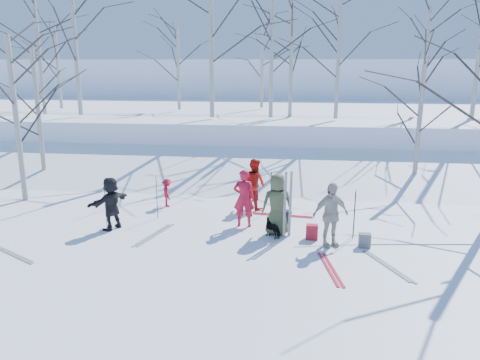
# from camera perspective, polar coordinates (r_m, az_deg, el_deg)

# --- Properties ---
(ground) EXTENTS (120.00, 120.00, 0.00)m
(ground) POSITION_cam_1_polar(r_m,az_deg,el_deg) (12.97, -0.84, -7.18)
(ground) COLOR white
(ground) RESTS_ON ground
(snow_ramp) EXTENTS (70.00, 9.49, 4.12)m
(snow_ramp) POSITION_cam_1_polar(r_m,az_deg,el_deg) (19.59, 2.01, 0.59)
(snow_ramp) COLOR white
(snow_ramp) RESTS_ON ground
(snow_plateau) EXTENTS (70.00, 18.00, 2.20)m
(snow_plateau) POSITION_cam_1_polar(r_m,az_deg,el_deg) (29.26, 3.83, 6.72)
(snow_plateau) COLOR white
(snow_plateau) RESTS_ON ground
(far_hill) EXTENTS (90.00, 30.00, 6.00)m
(far_hill) POSITION_cam_1_polar(r_m,az_deg,el_deg) (50.08, 5.33, 10.85)
(far_hill) COLOR white
(far_hill) RESTS_ON ground
(skier_olive_center) EXTENTS (0.90, 0.63, 1.75)m
(skier_olive_center) POSITION_cam_1_polar(r_m,az_deg,el_deg) (13.09, 4.55, -2.98)
(skier_olive_center) COLOR #40482B
(skier_olive_center) RESTS_ON ground
(skier_red_north) EXTENTS (0.63, 0.42, 1.72)m
(skier_red_north) POSITION_cam_1_polar(r_m,az_deg,el_deg) (13.70, 0.48, -2.22)
(skier_red_north) COLOR #B3102A
(skier_red_north) RESTS_ON ground
(skier_redor_behind) EXTENTS (1.03, 1.02, 1.68)m
(skier_redor_behind) POSITION_cam_1_polar(r_m,az_deg,el_deg) (15.45, 1.78, -0.44)
(skier_redor_behind) COLOR red
(skier_redor_behind) RESTS_ON ground
(skier_red_seated) EXTENTS (0.57, 0.71, 0.96)m
(skier_red_seated) POSITION_cam_1_polar(r_m,az_deg,el_deg) (15.88, -8.85, -1.53)
(skier_red_seated) COLOR #B3102A
(skier_red_seated) RESTS_ON ground
(skier_cream_east) EXTENTS (1.09, 0.80, 1.72)m
(skier_cream_east) POSITION_cam_1_polar(r_m,az_deg,el_deg) (12.43, 10.97, -4.18)
(skier_cream_east) COLOR beige
(skier_cream_east) RESTS_ON ground
(skier_grey_west) EXTENTS (1.04, 1.49, 1.55)m
(skier_grey_west) POSITION_cam_1_polar(r_m,az_deg,el_deg) (14.00, -15.43, -2.74)
(skier_grey_west) COLOR black
(skier_grey_west) RESTS_ON ground
(dog) EXTENTS (0.66, 0.63, 0.53)m
(dog) POSITION_cam_1_polar(r_m,az_deg,el_deg) (13.06, 4.09, -5.83)
(dog) COLOR black
(dog) RESTS_ON ground
(upright_ski_left) EXTENTS (0.10, 0.17, 1.90)m
(upright_ski_left) POSITION_cam_1_polar(r_m,az_deg,el_deg) (12.77, 5.48, -3.08)
(upright_ski_left) COLOR silver
(upright_ski_left) RESTS_ON ground
(upright_ski_right) EXTENTS (0.10, 0.23, 1.89)m
(upright_ski_right) POSITION_cam_1_polar(r_m,az_deg,el_deg) (12.88, 6.15, -2.95)
(upright_ski_right) COLOR silver
(upright_ski_right) RESTS_ON ground
(ski_pair_a) EXTENTS (1.13, 2.00, 0.02)m
(ski_pair_a) POSITION_cam_1_polar(r_m,az_deg,el_deg) (13.44, -10.45, -6.61)
(ski_pair_a) COLOR silver
(ski_pair_a) RESTS_ON ground
(ski_pair_b) EXTENTS (0.60, 1.94, 0.02)m
(ski_pair_b) POSITION_cam_1_polar(r_m,az_deg,el_deg) (14.94, 5.20, -4.31)
(ski_pair_b) COLOR #B5192E
(ski_pair_b) RESTS_ON ground
(ski_pair_c) EXTENTS (1.66, 2.05, 0.02)m
(ski_pair_c) POSITION_cam_1_polar(r_m,az_deg,el_deg) (11.84, 17.58, -9.95)
(ski_pair_c) COLOR silver
(ski_pair_c) RESTS_ON ground
(ski_pair_d) EXTENTS (1.84, 2.07, 0.02)m
(ski_pair_d) POSITION_cam_1_polar(r_m,az_deg,el_deg) (13.30, -26.02, -8.08)
(ski_pair_d) COLOR silver
(ski_pair_d) RESTS_ON ground
(ski_pair_e) EXTENTS (0.89, 1.97, 0.02)m
(ski_pair_e) POSITION_cam_1_polar(r_m,az_deg,el_deg) (11.35, 10.96, -10.59)
(ski_pair_e) COLOR #B5192E
(ski_pair_e) RESTS_ON ground
(ski_pole_a) EXTENTS (0.02, 0.02, 1.34)m
(ski_pole_a) POSITION_cam_1_polar(r_m,az_deg,el_deg) (13.82, -16.03, -3.46)
(ski_pole_a) COLOR black
(ski_pole_a) RESTS_ON ground
(ski_pole_b) EXTENTS (0.02, 0.02, 1.34)m
(ski_pole_b) POSITION_cam_1_polar(r_m,az_deg,el_deg) (15.11, 3.84, -1.45)
(ski_pole_b) COLOR black
(ski_pole_b) RESTS_ON ground
(ski_pole_c) EXTENTS (0.02, 0.02, 1.34)m
(ski_pole_c) POSITION_cam_1_polar(r_m,az_deg,el_deg) (15.06, 1.96, -1.48)
(ski_pole_c) COLOR black
(ski_pole_c) RESTS_ON ground
(ski_pole_d) EXTENTS (0.02, 0.02, 1.34)m
(ski_pole_d) POSITION_cam_1_polar(r_m,az_deg,el_deg) (14.68, -10.11, -2.11)
(ski_pole_d) COLOR black
(ski_pole_d) RESTS_ON ground
(ski_pole_e) EXTENTS (0.02, 0.02, 1.34)m
(ski_pole_e) POSITION_cam_1_polar(r_m,az_deg,el_deg) (13.34, 13.81, -3.94)
(ski_pole_e) COLOR black
(ski_pole_e) RESTS_ON ground
(ski_pole_f) EXTENTS (0.02, 0.02, 1.34)m
(ski_pole_f) POSITION_cam_1_polar(r_m,az_deg,el_deg) (13.10, 13.74, -4.27)
(ski_pole_f) COLOR black
(ski_pole_f) RESTS_ON ground
(backpack_red) EXTENTS (0.32, 0.22, 0.42)m
(backpack_red) POSITION_cam_1_polar(r_m,az_deg,el_deg) (13.02, 8.75, -6.28)
(backpack_red) COLOR #A51928
(backpack_red) RESTS_ON ground
(backpack_grey) EXTENTS (0.30, 0.20, 0.38)m
(backpack_grey) POSITION_cam_1_polar(r_m,az_deg,el_deg) (12.76, 14.95, -7.13)
(backpack_grey) COLOR #575A5E
(backpack_grey) RESTS_ON ground
(backpack_dark) EXTENTS (0.34, 0.24, 0.40)m
(backpack_dark) POSITION_cam_1_polar(r_m,az_deg,el_deg) (14.19, 5.37, -4.50)
(backpack_dark) COLOR black
(backpack_dark) RESTS_ON ground
(birch_plateau_a) EXTENTS (5.19, 5.19, 6.56)m
(birch_plateau_a) POSITION_cam_1_polar(r_m,az_deg,el_deg) (24.94, 27.22, 14.33)
(birch_plateau_a) COLOR silver
(birch_plateau_a) RESTS_ON snow_plateau
(birch_plateau_b) EXTENTS (5.64, 5.64, 7.19)m
(birch_plateau_b) POSITION_cam_1_polar(r_m,az_deg,el_deg) (22.56, -3.54, 16.79)
(birch_plateau_b) COLOR silver
(birch_plateau_b) RESTS_ON snow_plateau
(birch_plateau_c) EXTENTS (3.66, 3.66, 4.37)m
(birch_plateau_c) POSITION_cam_1_polar(r_m,az_deg,el_deg) (26.55, -7.55, 13.22)
(birch_plateau_c) COLOR silver
(birch_plateau_c) RESTS_ON snow_plateau
(birch_plateau_e) EXTENTS (3.79, 3.79, 4.56)m
(birch_plateau_e) POSITION_cam_1_polar(r_m,az_deg,el_deg) (28.90, -21.31, 12.65)
(birch_plateau_e) COLOR silver
(birch_plateau_e) RESTS_ON snow_plateau
(birch_plateau_f) EXTENTS (4.68, 4.68, 5.83)m
(birch_plateau_f) POSITION_cam_1_polar(r_m,az_deg,el_deg) (22.45, 3.88, 15.05)
(birch_plateau_f) COLOR silver
(birch_plateau_f) RESTS_ON snow_plateau
(birch_plateau_g) EXTENTS (4.21, 4.21, 5.16)m
(birch_plateau_g) POSITION_cam_1_polar(r_m,az_deg,el_deg) (23.26, 6.25, 14.14)
(birch_plateau_g) COLOR silver
(birch_plateau_g) RESTS_ON snow_plateau
(birch_plateau_h) EXTENTS (3.89, 3.89, 4.71)m
(birch_plateau_h) POSITION_cam_1_polar(r_m,az_deg,el_deg) (27.64, 2.70, 13.70)
(birch_plateau_h) COLOR silver
(birch_plateau_h) RESTS_ON snow_plateau
(birch_plateau_i) EXTENTS (4.22, 4.22, 5.17)m
(birch_plateau_i) POSITION_cam_1_polar(r_m,az_deg,el_deg) (25.32, 21.64, 13.26)
(birch_plateau_i) COLOR silver
(birch_plateau_i) RESTS_ON snow_plateau
(birch_plateau_j) EXTENTS (5.63, 5.63, 7.18)m
(birch_plateau_j) POSITION_cam_1_polar(r_m,az_deg,el_deg) (24.81, -19.49, 15.78)
(birch_plateau_j) COLOR silver
(birch_plateau_j) RESTS_ON snow_plateau
(birch_plateau_k) EXTENTS (4.28, 4.28, 5.25)m
(birch_plateau_k) POSITION_cam_1_polar(r_m,az_deg,el_deg) (22.37, 11.89, 14.06)
(birch_plateau_k) COLOR silver
(birch_plateau_k) RESTS_ON snow_plateau
(birch_plateau_l) EXTENTS (4.46, 4.46, 5.51)m
(birch_plateau_l) POSITION_cam_1_polar(r_m,az_deg,el_deg) (25.86, -23.23, 13.49)
(birch_plateau_l) COLOR silver
(birch_plateau_l) RESTS_ON snow_plateau
(birch_edge_a) EXTENTS (4.54, 4.54, 5.62)m
(birch_edge_a) POSITION_cam_1_polar(r_m,az_deg,el_deg) (17.72, -25.59, 6.56)
(birch_edge_a) COLOR silver
(birch_edge_a) RESTS_ON ground
(birch_edge_d) EXTENTS (4.30, 4.30, 5.28)m
(birch_edge_d) POSITION_cam_1_polar(r_m,az_deg,el_deg) (20.53, -23.33, 7.14)
(birch_edge_d) COLOR silver
(birch_edge_d) RESTS_ON ground
(birch_edge_e) EXTENTS (3.87, 3.87, 4.67)m
(birch_edge_e) POSITION_cam_1_polar(r_m,az_deg,el_deg) (18.78, 20.96, 5.88)
(birch_edge_e) COLOR silver
(birch_edge_e) RESTS_ON ground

